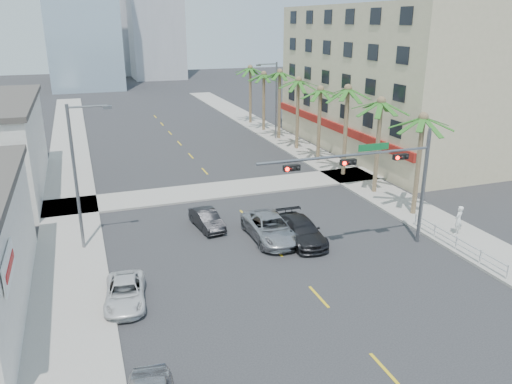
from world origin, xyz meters
TOP-DOWN VIEW (x-y plane):
  - ground at (0.00, 0.00)m, footprint 260.00×260.00m
  - sidewalk_right at (12.00, 20.00)m, footprint 4.00×120.00m
  - sidewalk_left at (-12.00, 20.00)m, footprint 4.00×120.00m
  - sidewalk_cross at (0.00, 22.00)m, footprint 80.00×4.00m
  - building_right at (21.99, 30.00)m, footprint 15.25×28.00m
  - traffic_signal_mast at (5.78, 7.95)m, footprint 11.12×0.54m
  - palm_tree_0 at (11.60, 12.00)m, footprint 4.80×4.80m
  - palm_tree_1 at (11.60, 17.20)m, footprint 4.80×4.80m
  - palm_tree_2 at (11.60, 22.40)m, footprint 4.80×4.80m
  - palm_tree_3 at (11.60, 27.60)m, footprint 4.80×4.80m
  - palm_tree_4 at (11.60, 32.80)m, footprint 4.80×4.80m
  - palm_tree_5 at (11.60, 38.00)m, footprint 4.80×4.80m
  - palm_tree_6 at (11.60, 43.20)m, footprint 4.80×4.80m
  - palm_tree_7 at (11.60, 48.40)m, footprint 4.80×4.80m
  - streetlight_left at (-11.00, 14.00)m, footprint 2.55×0.25m
  - streetlight_right at (11.00, 38.00)m, footprint 2.55×0.25m
  - guardrail at (10.30, 6.00)m, footprint 0.08×8.08m
  - car_parked_far at (-9.40, 6.73)m, footprint 2.44×4.40m
  - car_lane_left at (-3.17, 14.71)m, footprint 1.82×3.98m
  - car_lane_center at (0.27, 11.56)m, footprint 2.59×5.60m
  - car_lane_right at (2.00, 10.57)m, footprint 2.23×5.14m
  - pedestrian at (11.99, 7.88)m, footprint 0.84×0.73m

SIDE VIEW (x-z plane):
  - ground at x=0.00m, z-range 0.00..0.00m
  - sidewalk_right at x=12.00m, z-range 0.00..0.15m
  - sidewalk_left at x=-12.00m, z-range 0.00..0.15m
  - sidewalk_cross at x=0.00m, z-range 0.00..0.15m
  - car_parked_far at x=-9.40m, z-range 0.00..1.17m
  - car_lane_left at x=-3.17m, z-range 0.00..1.26m
  - guardrail at x=10.30m, z-range 0.17..1.17m
  - car_lane_right at x=2.00m, z-range 0.00..1.47m
  - car_lane_center at x=0.27m, z-range 0.00..1.56m
  - pedestrian at x=11.99m, z-range 0.15..2.09m
  - streetlight_left at x=-11.00m, z-range 0.56..9.56m
  - streetlight_right at x=11.00m, z-range 0.56..9.56m
  - traffic_signal_mast at x=5.78m, z-range 1.46..8.66m
  - palm_tree_0 at x=11.60m, z-range 3.18..10.98m
  - palm_tree_3 at x=11.60m, z-range 3.18..10.98m
  - palm_tree_6 at x=11.60m, z-range 3.18..10.98m
  - palm_tree_1 at x=11.60m, z-range 3.35..11.51m
  - palm_tree_4 at x=11.60m, z-range 3.35..11.51m
  - palm_tree_7 at x=11.60m, z-range 3.35..11.51m
  - building_right at x=21.99m, z-range 0.00..15.00m
  - palm_tree_2 at x=11.60m, z-range 3.52..12.04m
  - palm_tree_5 at x=11.60m, z-range 3.52..12.04m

